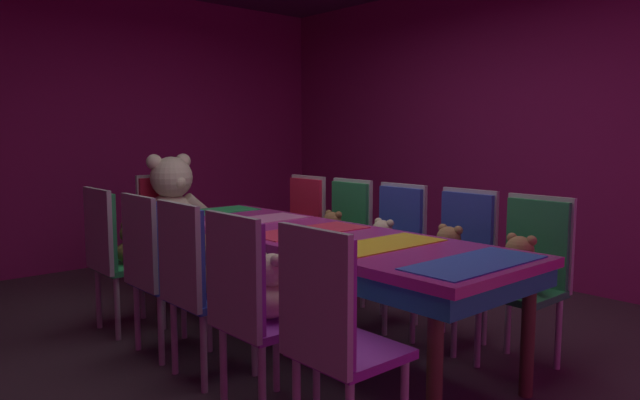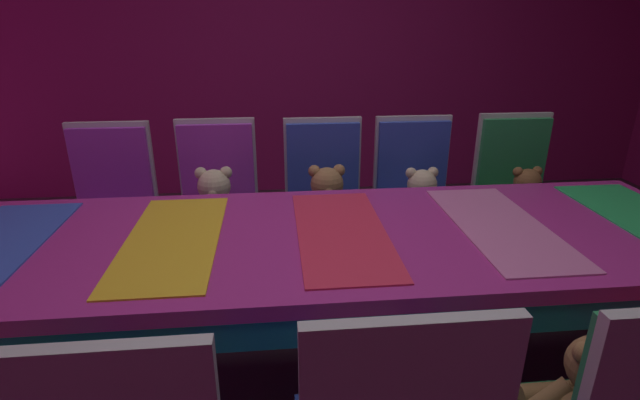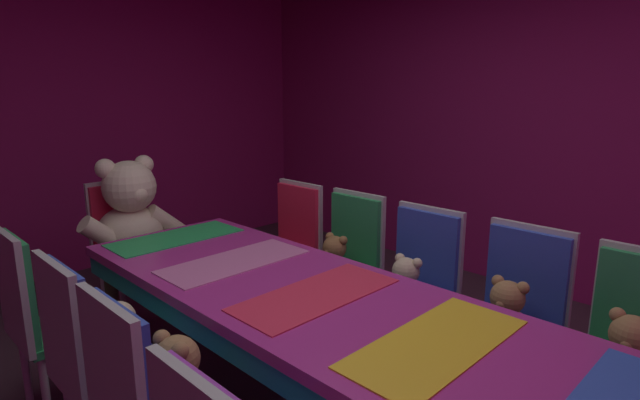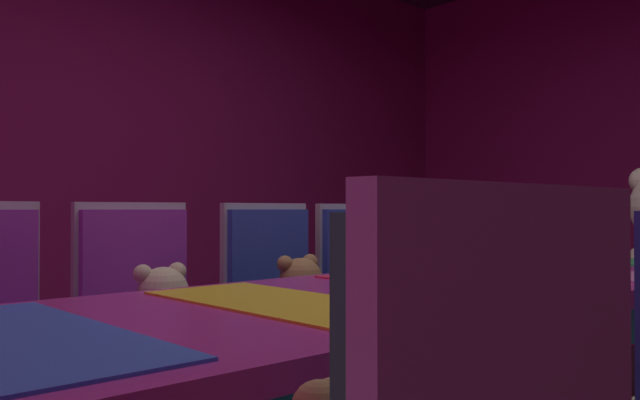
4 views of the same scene
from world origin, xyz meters
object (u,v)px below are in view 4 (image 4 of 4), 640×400
object	(u,v)px
banquet_table	(441,312)
teddy_left_1	(164,323)
teddy_left_3	(389,297)
teddy_left_4	(464,288)
chair_left_2	(277,303)
chair_left_1	(142,318)
chair_left_3	(364,292)
teddy_left_2	(302,306)
chair_left_4	(440,282)

from	to	relation	value
banquet_table	teddy_left_1	xyz separation A→B (m)	(-0.69, -0.53, -0.06)
teddy_left_3	teddy_left_4	distance (m)	0.58
chair_left_2	chair_left_1	bearing A→B (deg)	-93.01
chair_left_1	teddy_left_3	distance (m)	1.06
chair_left_3	teddy_left_4	world-z (taller)	chair_left_3
chair_left_2	teddy_left_3	xyz separation A→B (m)	(0.15, 0.49, -0.01)
banquet_table	chair_left_1	size ratio (longest dim) A/B	2.86
chair_left_1	chair_left_2	bearing A→B (deg)	86.99
teddy_left_1	teddy_left_2	xyz separation A→B (m)	(0.03, 0.56, 0.00)
teddy_left_2	teddy_left_3	world-z (taller)	teddy_left_2
chair_left_2	teddy_left_4	distance (m)	1.07
teddy_left_3	teddy_left_2	bearing A→B (deg)	-90.04
chair_left_1	teddy_left_1	distance (m)	0.15
teddy_left_1	chair_left_3	world-z (taller)	chair_left_3
teddy_left_3	chair_left_1	bearing A→B (deg)	-99.61
teddy_left_2	teddy_left_4	size ratio (longest dim) A/B	1.17
chair_left_2	chair_left_3	size ratio (longest dim) A/B	1.00
banquet_table	chair_left_2	bearing A→B (deg)	178.39
chair_left_2	teddy_left_3	bearing A→B (deg)	73.14
banquet_table	teddy_left_3	world-z (taller)	teddy_left_3
chair_left_1	chair_left_3	xyz separation A→B (m)	(0.03, 1.04, 0.00)
teddy_left_2	teddy_left_3	xyz separation A→B (m)	(0.00, 0.49, -0.01)
banquet_table	teddy_left_1	size ratio (longest dim) A/B	8.12
banquet_table	teddy_left_4	xyz separation A→B (m)	(-0.68, 1.08, -0.08)
banquet_table	chair_left_2	xyz separation A→B (m)	(-0.80, 0.02, -0.06)
chair_left_1	teddy_left_4	distance (m)	1.62
teddy_left_2	chair_left_3	bearing A→B (deg)	106.58
chair_left_2	teddy_left_3	size ratio (longest dim) A/B	3.07
teddy_left_1	chair_left_2	bearing A→B (deg)	101.93
chair_left_2	teddy_left_2	distance (m)	0.15
chair_left_3	chair_left_4	size ratio (longest dim) A/B	1.00
chair_left_1	chair_left_4	xyz separation A→B (m)	(0.01, 1.62, 0.00)
chair_left_1	teddy_left_2	world-z (taller)	chair_left_1
teddy_left_1	chair_left_4	distance (m)	1.62
teddy_left_4	chair_left_1	bearing A→B (deg)	-95.45
banquet_table	teddy_left_3	size ratio (longest dim) A/B	8.79
teddy_left_2	chair_left_4	distance (m)	1.07
chair_left_4	teddy_left_2	bearing A→B (deg)	-81.13
banquet_table	chair_left_2	world-z (taller)	chair_left_2
chair_left_3	teddy_left_1	bearing A→B (deg)	-83.69
teddy_left_1	teddy_left_2	world-z (taller)	teddy_left_2
teddy_left_2	chair_left_3	xyz separation A→B (m)	(-0.14, 0.49, -0.00)
teddy_left_4	teddy_left_1	bearing A→B (deg)	-90.27
chair_left_4	chair_left_1	bearing A→B (deg)	-90.38
teddy_left_1	chair_left_4	bearing A→B (deg)	94.81
teddy_left_1	chair_left_4	xyz separation A→B (m)	(-0.14, 1.62, -0.00)
banquet_table	chair_left_1	world-z (taller)	chair_left_1
chair_left_4	teddy_left_4	size ratio (longest dim) A/B	3.30
banquet_table	teddy_left_4	bearing A→B (deg)	122.02
banquet_table	chair_left_1	distance (m)	0.99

